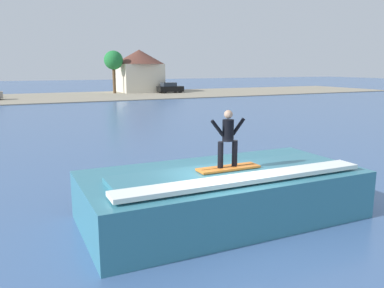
{
  "coord_description": "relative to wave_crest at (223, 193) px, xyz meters",
  "views": [
    {
      "loc": [
        -5.15,
        -8.82,
        4.47
      ],
      "look_at": [
        0.42,
        3.03,
        1.87
      ],
      "focal_mm": 36.51,
      "sensor_mm": 36.0,
      "label": 1
    }
  ],
  "objects": [
    {
      "name": "ground_plane",
      "position": [
        -0.42,
        -0.85,
        -0.76
      ],
      "size": [
        260.0,
        260.0,
        0.0
      ],
      "primitive_type": "plane",
      "color": "#426294"
    },
    {
      "name": "wave_crest",
      "position": [
        0.0,
        0.0,
        0.0
      ],
      "size": [
        8.19,
        3.94,
        1.61
      ],
      "color": "teal",
      "rests_on": "ground_plane"
    },
    {
      "name": "surfboard",
      "position": [
        -0.05,
        -0.38,
        0.88
      ],
      "size": [
        1.86,
        0.52,
        0.06
      ],
      "color": "orange",
      "rests_on": "wave_crest"
    },
    {
      "name": "surfer",
      "position": [
        -0.08,
        -0.37,
        1.82
      ],
      "size": [
        1.09,
        0.32,
        1.63
      ],
      "color": "black",
      "rests_on": "surfboard"
    },
    {
      "name": "shoreline_bank",
      "position": [
        -0.42,
        51.02,
        -0.7
      ],
      "size": [
        120.0,
        19.77,
        0.11
      ],
      "color": "gray",
      "rests_on": "ground_plane"
    },
    {
      "name": "car_far_shore",
      "position": [
        19.46,
        52.37,
        0.19
      ],
      "size": [
        4.28,
        2.29,
        1.86
      ],
      "color": "black",
      "rests_on": "ground_plane"
    },
    {
      "name": "house_gabled_white",
      "position": [
        15.7,
        57.22,
        3.34
      ],
      "size": [
        8.84,
        8.84,
        7.39
      ],
      "color": "beige",
      "rests_on": "ground_plane"
    },
    {
      "name": "tree_tall_bare",
      "position": [
        10.65,
        55.22,
        4.66
      ],
      "size": [
        3.1,
        3.1,
        7.09
      ],
      "color": "brown",
      "rests_on": "ground_plane"
    }
  ]
}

